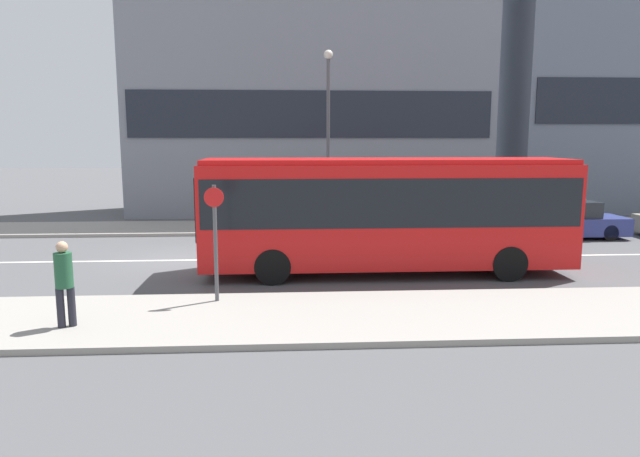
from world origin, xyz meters
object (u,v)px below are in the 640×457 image
(bus_stop_sign, at_px, (215,234))
(street_lamp, at_px, (328,122))
(pedestrian_near_stop, at_px, (64,279))
(parked_car_0, at_px, (563,220))
(city_bus, at_px, (386,208))

(bus_stop_sign, bearing_deg, street_lamp, 72.09)
(pedestrian_near_stop, distance_m, bus_stop_sign, 3.26)
(bus_stop_sign, distance_m, street_lamp, 11.12)
(pedestrian_near_stop, relative_size, bus_stop_sign, 0.64)
(parked_car_0, distance_m, street_lamp, 9.95)
(pedestrian_near_stop, bearing_deg, city_bus, 11.59)
(bus_stop_sign, bearing_deg, pedestrian_near_stop, -148.95)
(city_bus, bearing_deg, pedestrian_near_stop, -149.75)
(street_lamp, bearing_deg, parked_car_0, -10.88)
(street_lamp, bearing_deg, bus_stop_sign, -107.91)
(city_bus, relative_size, street_lamp, 1.45)
(city_bus, relative_size, bus_stop_sign, 3.87)
(bus_stop_sign, height_order, street_lamp, street_lamp)
(city_bus, bearing_deg, parked_car_0, 31.77)
(parked_car_0, xyz_separation_m, pedestrian_near_stop, (-15.10, -10.17, 0.44))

